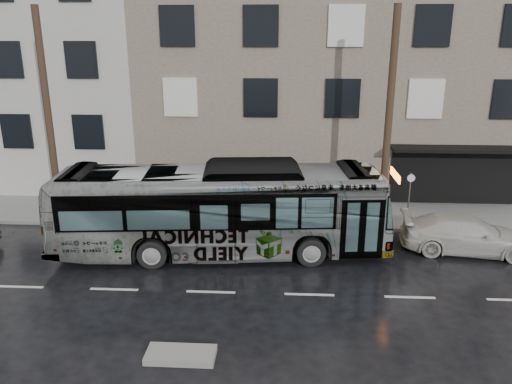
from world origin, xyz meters
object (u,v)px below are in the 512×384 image
(utility_pole_rear, at_px, (49,119))
(white_sedan, at_px, (466,234))
(utility_pole_front, at_px, (388,122))
(bus, at_px, (220,210))
(sign_post, at_px, (409,201))

(utility_pole_rear, xyz_separation_m, white_sedan, (16.86, -2.05, -3.94))
(utility_pole_front, relative_size, white_sedan, 1.84)
(utility_pole_front, relative_size, utility_pole_rear, 1.00)
(utility_pole_rear, distance_m, bus, 8.45)
(bus, bearing_deg, sign_post, -75.70)
(white_sedan, bearing_deg, bus, 100.51)
(utility_pole_rear, height_order, white_sedan, utility_pole_rear)
(utility_pole_rear, bearing_deg, sign_post, 0.00)
(utility_pole_front, distance_m, white_sedan, 5.28)
(utility_pole_front, xyz_separation_m, white_sedan, (2.86, -2.05, -3.94))
(bus, bearing_deg, utility_pole_rear, 65.14)
(utility_pole_rear, xyz_separation_m, bus, (7.46, -2.69, -2.91))
(sign_post, relative_size, bus, 0.19)
(sign_post, distance_m, bus, 8.11)
(utility_pole_front, height_order, bus, utility_pole_front)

